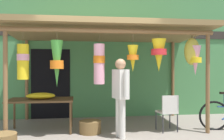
{
  "coord_description": "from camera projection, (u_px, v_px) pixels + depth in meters",
  "views": [
    {
      "loc": [
        -0.42,
        -5.25,
        1.46
      ],
      "look_at": [
        0.43,
        1.01,
        1.41
      ],
      "focal_mm": 39.77,
      "sensor_mm": 36.0,
      "label": 1
    }
  ],
  "objects": [
    {
      "name": "market_stall_canopy",
      "position": [
        110.0,
        39.0,
        6.07
      ],
      "size": [
        4.82,
        2.57,
        2.49
      ],
      "color": "brown",
      "rests_on": "ground_plane"
    },
    {
      "name": "ground_plane",
      "position": [
        98.0,
        137.0,
        5.27
      ],
      "size": [
        30.0,
        30.0,
        0.0
      ],
      "primitive_type": "plane",
      "color": "gray"
    },
    {
      "name": "flower_heap_on_table",
      "position": [
        41.0,
        96.0,
        5.7
      ],
      "size": [
        0.65,
        0.46,
        0.14
      ],
      "color": "yellow",
      "rests_on": "display_table"
    },
    {
      "name": "display_table",
      "position": [
        41.0,
        102.0,
        5.69
      ],
      "size": [
        1.46,
        0.83,
        0.75
      ],
      "color": "brown",
      "rests_on": "ground_plane"
    },
    {
      "name": "wicker_basket_by_table",
      "position": [
        90.0,
        127.0,
        5.54
      ],
      "size": [
        0.49,
        0.49,
        0.28
      ],
      "primitive_type": "cylinder",
      "color": "brown",
      "rests_on": "ground_plane"
    },
    {
      "name": "folding_chair",
      "position": [
        168.0,
        110.0,
        5.66
      ],
      "size": [
        0.45,
        0.45,
        0.84
      ],
      "color": "beige",
      "rests_on": "ground_plane"
    },
    {
      "name": "shop_facade",
      "position": [
        92.0,
        50.0,
        7.43
      ],
      "size": [
        10.46,
        0.29,
        4.01
      ],
      "color": "#47844C",
      "rests_on": "ground_plane"
    },
    {
      "name": "customer_foreground",
      "position": [
        120.0,
        91.0,
        5.2
      ],
      "size": [
        0.32,
        0.57,
        1.65
      ],
      "color": "silver",
      "rests_on": "ground_plane"
    },
    {
      "name": "wicker_basket_spare",
      "position": [
        3.0,
        140.0,
        4.63
      ],
      "size": [
        0.51,
        0.51,
        0.23
      ],
      "primitive_type": "cylinder",
      "color": "brown",
      "rests_on": "ground_plane"
    }
  ]
}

